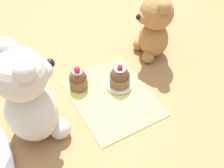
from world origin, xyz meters
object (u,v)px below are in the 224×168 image
(teddy_bear_tan, at_px, (154,26))
(cupcake_near_cream_bear, at_px, (78,79))
(teddy_bear_cream, at_px, (29,98))
(cupcake_near_tan_bear, at_px, (120,77))
(saucer_plate, at_px, (120,84))

(teddy_bear_tan, relative_size, cupcake_near_cream_bear, 2.83)
(teddy_bear_cream, relative_size, cupcake_near_tan_bear, 3.76)
(saucer_plate, bearing_deg, teddy_bear_cream, 96.58)
(teddy_bear_cream, distance_m, cupcake_near_cream_bear, 0.20)
(teddy_bear_cream, relative_size, cupcake_near_cream_bear, 3.69)
(teddy_bear_tan, bearing_deg, cupcake_near_tan_bear, -58.34)
(teddy_bear_tan, xyz_separation_m, cupcake_near_cream_bear, (-0.02, 0.26, -0.07))
(saucer_plate, distance_m, cupcake_near_tan_bear, 0.03)
(teddy_bear_cream, height_order, cupcake_near_tan_bear, teddy_bear_cream)
(cupcake_near_tan_bear, bearing_deg, cupcake_near_cream_bear, 62.98)
(teddy_bear_tan, relative_size, saucer_plate, 2.69)
(teddy_bear_cream, distance_m, saucer_plate, 0.28)
(teddy_bear_tan, relative_size, cupcake_near_tan_bear, 2.88)
(teddy_bear_tan, bearing_deg, teddy_bear_cream, -69.01)
(teddy_bear_cream, relative_size, teddy_bear_tan, 1.30)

